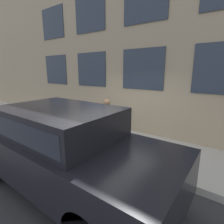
% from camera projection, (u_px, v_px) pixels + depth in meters
% --- Properties ---
extents(ground_plane, '(80.00, 80.00, 0.00)m').
position_uv_depth(ground_plane, '(103.00, 159.00, 4.99)').
color(ground_plane, '#2D2D30').
extents(sidewalk, '(2.27, 60.00, 0.17)m').
position_uv_depth(sidewalk, '(124.00, 144.00, 5.86)').
color(sidewalk, '#B2ADA3').
rests_on(sidewalk, ground_plane).
extents(building_facade, '(0.33, 40.00, 8.09)m').
position_uv_depth(building_facade, '(146.00, 23.00, 5.96)').
color(building_facade, tan).
rests_on(building_facade, ground_plane).
extents(fire_hydrant, '(0.32, 0.43, 0.81)m').
position_uv_depth(fire_hydrant, '(117.00, 134.00, 5.36)').
color(fire_hydrant, '#2D7260').
rests_on(fire_hydrant, sidewalk).
extents(person, '(0.34, 0.23, 1.41)m').
position_uv_depth(person, '(107.00, 116.00, 5.78)').
color(person, '#232328').
rests_on(person, sidewalk).
extents(parked_car_charcoal_near, '(1.87, 4.92, 1.77)m').
position_uv_depth(parked_car_charcoal_near, '(61.00, 144.00, 3.62)').
color(parked_car_charcoal_near, black).
rests_on(parked_car_charcoal_near, ground_plane).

